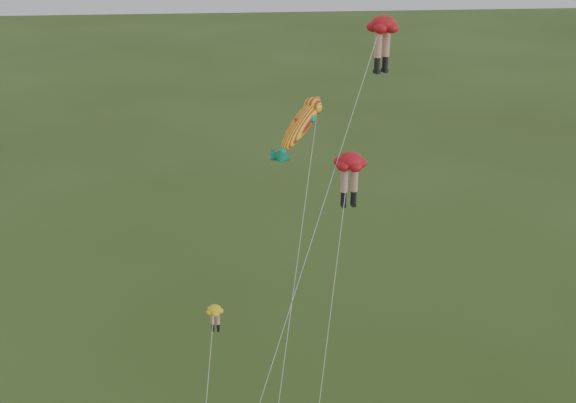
{
  "coord_description": "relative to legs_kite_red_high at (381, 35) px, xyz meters",
  "views": [
    {
      "loc": [
        -0.96,
        -22.07,
        25.75
      ],
      "look_at": [
        1.54,
        6.0,
        12.62
      ],
      "focal_mm": 40.0,
      "sensor_mm": 36.0,
      "label": 1
    }
  ],
  "objects": [
    {
      "name": "legs_kite_red_high",
      "position": [
        0.0,
        0.0,
        0.0
      ],
      "size": [
        9.92,
        12.21,
        20.96
      ],
      "rotation": [
        0.0,
        0.0,
        0.44
      ],
      "color": "red",
      "rests_on": "ground"
    },
    {
      "name": "legs_kite_red_mid",
      "position": [
        -1.81,
        -2.91,
        -5.63
      ],
      "size": [
        3.81,
        8.5,
        15.24
      ],
      "rotation": [
        0.0,
        0.0,
        0.07
      ],
      "color": "red",
      "rests_on": "ground"
    },
    {
      "name": "legs_kite_yellow",
      "position": [
        -8.5,
        -4.18,
        -13.17
      ],
      "size": [
        1.82,
        9.67,
        7.69
      ],
      "rotation": [
        0.0,
        0.0,
        -0.16
      ],
      "color": "yellow",
      "rests_on": "ground"
    },
    {
      "name": "fish_kite",
      "position": [
        -4.17,
        -3.37,
        -3.32
      ],
      "size": [
        3.91,
        8.61,
        18.16
      ],
      "rotation": [
        0.59,
        0.0,
        -0.75
      ],
      "color": "yellow",
      "rests_on": "ground"
    }
  ]
}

